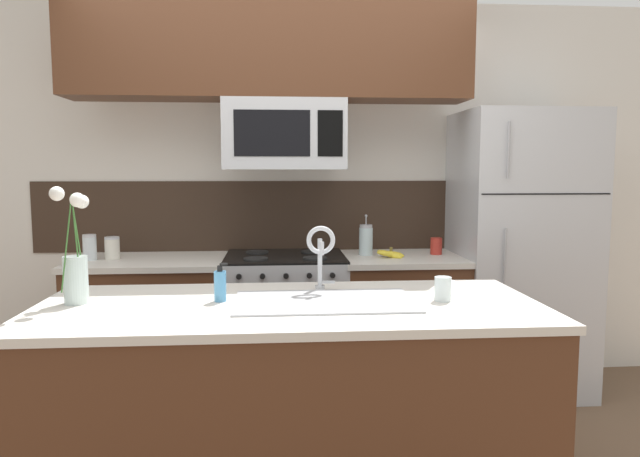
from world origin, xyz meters
TOP-DOWN VIEW (x-y plane):
  - rear_partition at (0.30, 1.28)m, footprint 5.20×0.10m
  - splash_band at (0.00, 1.22)m, footprint 3.37×0.01m
  - back_counter_left at (-0.84, 0.90)m, footprint 0.96×0.65m
  - back_counter_right at (0.76, 0.90)m, footprint 0.79×0.65m
  - stove_range at (0.00, 0.90)m, footprint 0.76×0.64m
  - microwave at (0.00, 0.88)m, footprint 0.74×0.40m
  - upper_cabinet_band at (-0.09, 0.85)m, footprint 2.44×0.34m
  - refrigerator at (1.55, 0.92)m, footprint 0.82×0.74m
  - storage_jar_tall at (-1.21, 0.88)m, footprint 0.08×0.08m
  - storage_jar_medium at (-1.08, 0.92)m, footprint 0.09×0.09m
  - banana_bunch at (0.68, 0.84)m, footprint 0.19×0.13m
  - french_press at (0.53, 0.96)m, footprint 0.09×0.09m
  - coffee_tin at (1.00, 0.95)m, footprint 0.08×0.08m
  - island_counter at (0.00, -0.35)m, footprint 2.12×0.88m
  - kitchen_sink at (0.15, -0.35)m, footprint 0.76×0.44m
  - sink_faucet at (0.15, -0.13)m, footprint 0.14×0.14m
  - dish_soap_bottle at (-0.30, -0.29)m, footprint 0.06×0.05m
  - drinking_glass at (0.66, -0.36)m, footprint 0.07×0.07m
  - flower_vase at (-0.89, -0.29)m, footprint 0.12×0.21m

SIDE VIEW (x-z plane):
  - island_counter at x=0.00m, z-range 0.00..0.91m
  - back_counter_left at x=-0.84m, z-range 0.00..0.91m
  - back_counter_right at x=0.76m, z-range 0.00..0.91m
  - stove_range at x=0.00m, z-range 0.00..0.93m
  - kitchen_sink at x=0.15m, z-range 0.76..0.92m
  - refrigerator at x=1.55m, z-range 0.00..1.84m
  - banana_bunch at x=0.68m, z-range 0.89..0.97m
  - drinking_glass at x=0.66m, z-range 0.91..1.01m
  - coffee_tin at x=1.00m, z-range 0.91..1.02m
  - dish_soap_bottle at x=-0.30m, z-range 0.90..1.06m
  - storage_jar_medium at x=-1.08m, z-range 0.91..1.05m
  - storage_jar_tall at x=-1.21m, z-range 0.91..1.07m
  - french_press at x=0.53m, z-range 0.88..1.14m
  - flower_vase at x=-0.89m, z-range 0.82..1.31m
  - sink_faucet at x=0.15m, z-range 0.95..1.26m
  - splash_band at x=0.00m, z-range 0.91..1.39m
  - rear_partition at x=0.30m, z-range 0.00..2.60m
  - microwave at x=0.00m, z-range 1.47..1.89m
  - upper_cabinet_band at x=-0.09m, z-range 1.89..2.49m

